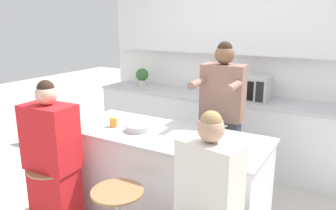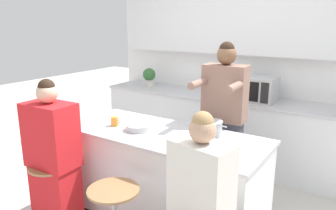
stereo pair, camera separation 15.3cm
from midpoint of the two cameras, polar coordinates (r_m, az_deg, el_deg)
wall_back at (r=4.59m, az=10.84°, el=9.91°), size 4.06×0.22×2.70m
back_counter at (r=4.52m, az=8.86°, el=-4.16°), size 3.76×0.64×0.91m
kitchen_island at (r=3.20m, az=-2.15°, el=-12.30°), size 1.92×0.80×0.88m
bar_stool_leftmost at (r=3.27m, az=-20.65°, el=-14.29°), size 0.41×0.41×0.62m
person_cooking at (r=3.41m, az=8.02°, el=-3.56°), size 0.46×0.56×1.69m
person_wrapped_blanket at (r=3.13m, az=-20.80°, el=-9.51°), size 0.47×0.31×1.41m
cooking_pot at (r=2.99m, az=6.11°, el=-3.88°), size 0.30×0.21×0.13m
fruit_bowl at (r=3.10m, az=-6.70°, el=-3.99°), size 0.23×0.23×0.06m
coffee_cup_near at (r=3.25m, az=-10.82°, el=-2.96°), size 0.10×0.07×0.09m
coffee_cup_far at (r=2.69m, az=4.52°, el=-6.55°), size 0.12×0.09×0.08m
microwave at (r=4.23m, az=12.90°, el=2.94°), size 0.51×0.39×0.31m
potted_plant at (r=5.00m, az=-5.40°, el=5.03°), size 0.19×0.19×0.28m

